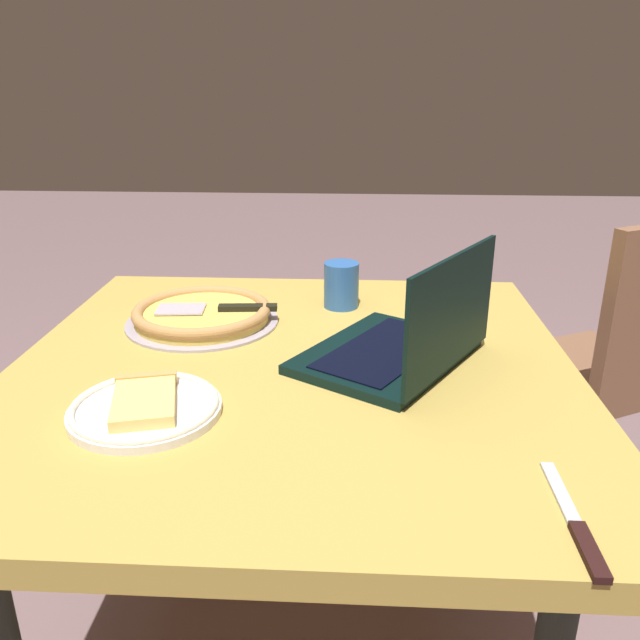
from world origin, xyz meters
name	(u,v)px	position (x,y,z in m)	size (l,w,h in m)	color
dining_table	(293,396)	(0.00, 0.00, 0.65)	(1.06, 1.08, 0.72)	#B09342
laptop	(404,342)	(-0.21, -0.01, 0.76)	(0.40, 0.43, 0.23)	black
pizza_plate	(145,406)	(0.22, 0.20, 0.73)	(0.24, 0.24, 0.04)	silver
pizza_tray	(202,314)	(0.22, -0.20, 0.74)	(0.33, 0.33, 0.04)	#A49CAB
table_knife	(577,527)	(-0.39, 0.45, 0.72)	(0.02, 0.23, 0.01)	#B3B6C4
drink_cup	(341,284)	(-0.08, -0.33, 0.77)	(0.08, 0.08, 0.11)	#2C5EAA
chair_near	(616,362)	(-0.80, -0.47, 0.53)	(0.52, 0.52, 0.92)	brown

